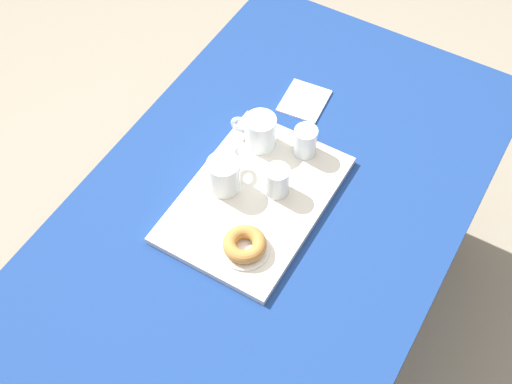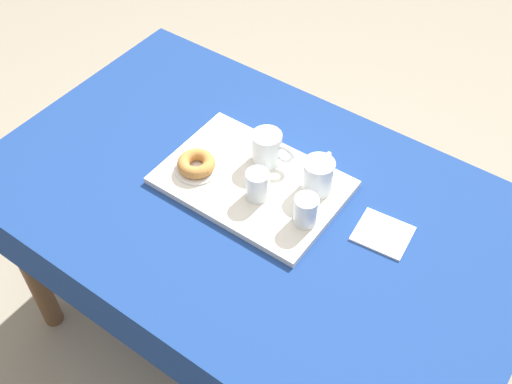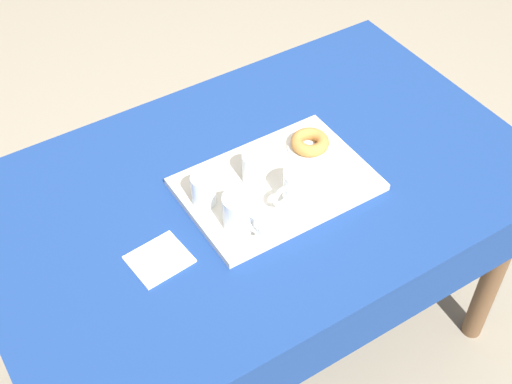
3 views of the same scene
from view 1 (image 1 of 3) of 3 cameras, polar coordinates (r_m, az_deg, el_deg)
ground_plane at (r=2.32m, az=1.16°, el=-11.04°), size 6.00×6.00×0.00m
dining_table at (r=1.75m, az=1.51°, el=-2.19°), size 1.43×0.89×0.73m
serving_tray at (r=1.67m, az=-0.11°, el=-0.59°), size 0.47×0.32×0.02m
tea_mug_left at (r=1.73m, az=0.32°, el=5.03°), size 0.08×0.12×0.09m
tea_mug_right at (r=1.65m, az=-2.69°, el=1.42°), size 0.12×0.08×0.09m
water_glass_near at (r=1.72m, az=4.06°, el=4.22°), size 0.06×0.06×0.08m
water_glass_far at (r=1.64m, az=1.86°, el=0.83°), size 0.06×0.06×0.08m
donut_plate_left at (r=1.57m, az=-0.95°, el=-4.77°), size 0.12×0.12×0.01m
sugar_donut_left at (r=1.56m, az=-0.96°, el=-4.40°), size 0.10×0.10×0.03m
paper_napkin at (r=1.89m, az=4.07°, el=7.63°), size 0.14×0.13×0.01m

